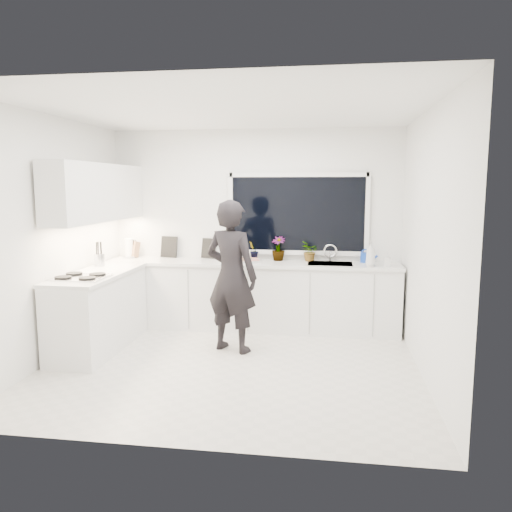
# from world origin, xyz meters

# --- Properties ---
(floor) EXTENTS (4.00, 3.50, 0.02)m
(floor) POSITION_xyz_m (0.00, 0.00, -0.01)
(floor) COLOR beige
(floor) RESTS_ON ground
(wall_back) EXTENTS (4.00, 0.02, 2.70)m
(wall_back) POSITION_xyz_m (0.00, 1.76, 1.35)
(wall_back) COLOR white
(wall_back) RESTS_ON ground
(wall_left) EXTENTS (0.02, 3.50, 2.70)m
(wall_left) POSITION_xyz_m (-2.01, 0.00, 1.35)
(wall_left) COLOR white
(wall_left) RESTS_ON ground
(wall_right) EXTENTS (0.02, 3.50, 2.70)m
(wall_right) POSITION_xyz_m (2.01, 0.00, 1.35)
(wall_right) COLOR white
(wall_right) RESTS_ON ground
(ceiling) EXTENTS (4.00, 3.50, 0.02)m
(ceiling) POSITION_xyz_m (0.00, 0.00, 2.71)
(ceiling) COLOR white
(ceiling) RESTS_ON wall_back
(window) EXTENTS (1.80, 0.02, 1.00)m
(window) POSITION_xyz_m (0.60, 1.73, 1.55)
(window) COLOR black
(window) RESTS_ON wall_back
(base_cabinets_back) EXTENTS (3.92, 0.58, 0.88)m
(base_cabinets_back) POSITION_xyz_m (0.00, 1.45, 0.44)
(base_cabinets_back) COLOR white
(base_cabinets_back) RESTS_ON floor
(base_cabinets_left) EXTENTS (0.58, 1.60, 0.88)m
(base_cabinets_left) POSITION_xyz_m (-1.67, 0.35, 0.44)
(base_cabinets_left) COLOR white
(base_cabinets_left) RESTS_ON floor
(countertop_back) EXTENTS (3.94, 0.62, 0.04)m
(countertop_back) POSITION_xyz_m (0.00, 1.44, 0.90)
(countertop_back) COLOR silver
(countertop_back) RESTS_ON base_cabinets_back
(countertop_left) EXTENTS (0.62, 1.60, 0.04)m
(countertop_left) POSITION_xyz_m (-1.67, 0.35, 0.90)
(countertop_left) COLOR silver
(countertop_left) RESTS_ON base_cabinets_left
(upper_cabinets) EXTENTS (0.34, 2.10, 0.70)m
(upper_cabinets) POSITION_xyz_m (-1.79, 0.70, 1.85)
(upper_cabinets) COLOR white
(upper_cabinets) RESTS_ON wall_left
(sink) EXTENTS (0.58, 0.42, 0.14)m
(sink) POSITION_xyz_m (1.05, 1.45, 0.87)
(sink) COLOR silver
(sink) RESTS_ON countertop_back
(faucet) EXTENTS (0.03, 0.03, 0.22)m
(faucet) POSITION_xyz_m (1.05, 1.65, 1.03)
(faucet) COLOR silver
(faucet) RESTS_ON countertop_back
(stovetop) EXTENTS (0.56, 0.48, 0.03)m
(stovetop) POSITION_xyz_m (-1.69, -0.00, 0.94)
(stovetop) COLOR black
(stovetop) RESTS_ON countertop_left
(person) EXTENTS (0.76, 0.62, 1.78)m
(person) POSITION_xyz_m (-0.09, 0.50, 0.89)
(person) COLOR black
(person) RESTS_ON floor
(pizza_tray) EXTENTS (0.58, 0.49, 0.03)m
(pizza_tray) POSITION_xyz_m (-0.13, 1.42, 0.94)
(pizza_tray) COLOR silver
(pizza_tray) RESTS_ON countertop_back
(pizza) EXTENTS (0.52, 0.44, 0.01)m
(pizza) POSITION_xyz_m (-0.13, 1.42, 0.95)
(pizza) COLOR #CC471B
(pizza) RESTS_ON pizza_tray
(watering_can) EXTENTS (0.18, 0.18, 0.13)m
(watering_can) POSITION_xyz_m (1.52, 1.61, 0.98)
(watering_can) COLOR #123CB1
(watering_can) RESTS_ON countertop_back
(paper_towel_roll) EXTENTS (0.15, 0.15, 0.26)m
(paper_towel_roll) POSITION_xyz_m (-1.76, 1.55, 1.05)
(paper_towel_roll) COLOR white
(paper_towel_roll) RESTS_ON countertop_back
(knife_block) EXTENTS (0.16, 0.14, 0.22)m
(knife_block) POSITION_xyz_m (-1.71, 1.59, 1.03)
(knife_block) COLOR #9B7B48
(knife_block) RESTS_ON countertop_back
(utensil_crock) EXTENTS (0.16, 0.16, 0.16)m
(utensil_crock) POSITION_xyz_m (-1.85, 0.80, 1.00)
(utensil_crock) COLOR #B8B8BD
(utensil_crock) RESTS_ON countertop_left
(picture_frame_large) EXTENTS (0.21, 0.09, 0.28)m
(picture_frame_large) POSITION_xyz_m (-0.64, 1.69, 1.06)
(picture_frame_large) COLOR black
(picture_frame_large) RESTS_ON countertop_back
(picture_frame_small) EXTENTS (0.25, 0.07, 0.30)m
(picture_frame_small) POSITION_xyz_m (-1.22, 1.69, 1.07)
(picture_frame_small) COLOR black
(picture_frame_small) RESTS_ON countertop_back
(herb_plants) EXTENTS (0.99, 0.29, 0.33)m
(herb_plants) POSITION_xyz_m (0.50, 1.61, 1.07)
(herb_plants) COLOR #26662D
(herb_plants) RESTS_ON countertop_back
(soap_bottles) EXTENTS (0.32, 0.15, 0.31)m
(soap_bottles) POSITION_xyz_m (1.60, 1.30, 1.06)
(soap_bottles) COLOR #D8BF66
(soap_bottles) RESTS_ON countertop_back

